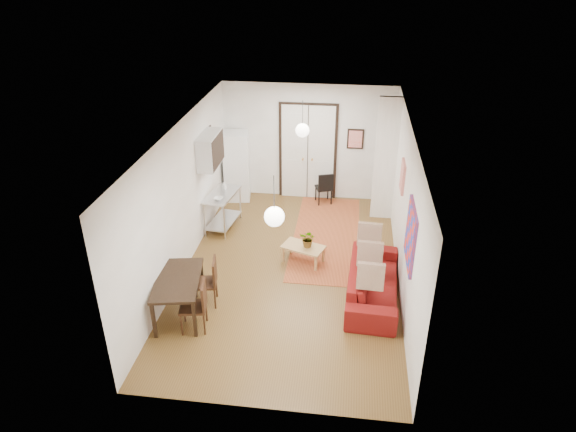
# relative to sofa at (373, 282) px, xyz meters

# --- Properties ---
(floor) EXTENTS (7.00, 7.00, 0.00)m
(floor) POSITION_rel_sofa_xyz_m (-1.60, 0.67, -0.33)
(floor) COLOR brown
(floor) RESTS_ON ground
(ceiling) EXTENTS (4.20, 7.00, 0.02)m
(ceiling) POSITION_rel_sofa_xyz_m (-1.60, 0.67, 2.57)
(ceiling) COLOR silver
(ceiling) RESTS_ON wall_back
(wall_back) EXTENTS (4.20, 0.02, 2.90)m
(wall_back) POSITION_rel_sofa_xyz_m (-1.60, 4.17, 1.12)
(wall_back) COLOR white
(wall_back) RESTS_ON floor
(wall_front) EXTENTS (4.20, 0.02, 2.90)m
(wall_front) POSITION_rel_sofa_xyz_m (-1.60, -2.83, 1.12)
(wall_front) COLOR white
(wall_front) RESTS_ON floor
(wall_left) EXTENTS (0.02, 7.00, 2.90)m
(wall_left) POSITION_rel_sofa_xyz_m (-3.70, 0.67, 1.12)
(wall_left) COLOR white
(wall_left) RESTS_ON floor
(wall_right) EXTENTS (0.02, 7.00, 2.90)m
(wall_right) POSITION_rel_sofa_xyz_m (0.50, 0.67, 1.12)
(wall_right) COLOR white
(wall_right) RESTS_ON floor
(double_doors) EXTENTS (1.44, 0.06, 2.50)m
(double_doors) POSITION_rel_sofa_xyz_m (-1.60, 4.13, 0.87)
(double_doors) COLOR white
(double_doors) RESTS_ON wall_back
(stub_partition) EXTENTS (0.50, 0.10, 2.90)m
(stub_partition) POSITION_rel_sofa_xyz_m (0.25, 3.22, 1.12)
(stub_partition) COLOR white
(stub_partition) RESTS_ON floor
(wall_cabinet) EXTENTS (0.35, 1.00, 0.70)m
(wall_cabinet) POSITION_rel_sofa_xyz_m (-3.52, 2.17, 1.57)
(wall_cabinet) COLOR silver
(wall_cabinet) RESTS_ON wall_left
(painting_popart) EXTENTS (0.05, 1.00, 1.00)m
(painting_popart) POSITION_rel_sofa_xyz_m (0.48, -0.58, 1.32)
(painting_popart) COLOR red
(painting_popart) RESTS_ON wall_right
(painting_abstract) EXTENTS (0.05, 0.50, 0.60)m
(painting_abstract) POSITION_rel_sofa_xyz_m (0.48, 1.47, 1.47)
(painting_abstract) COLOR beige
(painting_abstract) RESTS_ON wall_right
(poster_back) EXTENTS (0.40, 0.03, 0.50)m
(poster_back) POSITION_rel_sofa_xyz_m (-0.45, 4.14, 1.27)
(poster_back) COLOR red
(poster_back) RESTS_ON wall_back
(print_left) EXTENTS (0.03, 0.44, 0.54)m
(print_left) POSITION_rel_sofa_xyz_m (-3.67, 2.67, 1.62)
(print_left) COLOR #A16243
(print_left) RESTS_ON wall_left
(pendant_back) EXTENTS (0.30, 0.30, 0.80)m
(pendant_back) POSITION_rel_sofa_xyz_m (-1.60, 2.67, 1.92)
(pendant_back) COLOR silver
(pendant_back) RESTS_ON ceiling
(pendant_front) EXTENTS (0.30, 0.30, 0.80)m
(pendant_front) POSITION_rel_sofa_xyz_m (-1.60, -1.33, 1.92)
(pendant_front) COLOR silver
(pendant_front) RESTS_ON ceiling
(kilim_rug) EXTENTS (1.44, 3.84, 0.01)m
(kilim_rug) POSITION_rel_sofa_xyz_m (-0.97, 2.14, -0.32)
(kilim_rug) COLOR #B1582C
(kilim_rug) RESTS_ON floor
(sofa) EXTENTS (2.28, 1.00, 0.65)m
(sofa) POSITION_rel_sofa_xyz_m (0.00, 0.00, 0.00)
(sofa) COLOR maroon
(sofa) RESTS_ON floor
(coffee_table) EXTENTS (0.94, 0.71, 0.37)m
(coffee_table) POSITION_rel_sofa_xyz_m (-1.38, 1.01, -0.01)
(coffee_table) COLOR tan
(coffee_table) RESTS_ON floor
(potted_plant) EXTENTS (0.40, 0.37, 0.36)m
(potted_plant) POSITION_rel_sofa_xyz_m (-1.28, 1.01, 0.22)
(potted_plant) COLOR #31612B
(potted_plant) RESTS_ON coffee_table
(kitchen_counter) EXTENTS (0.70, 1.16, 0.84)m
(kitchen_counter) POSITION_rel_sofa_xyz_m (-3.35, 2.25, 0.20)
(kitchen_counter) COLOR silver
(kitchen_counter) RESTS_ON floor
(bowl) EXTENTS (0.25, 0.25, 0.05)m
(bowl) POSITION_rel_sofa_xyz_m (-3.35, 1.95, 0.54)
(bowl) COLOR silver
(bowl) RESTS_ON kitchen_counter
(soap_bottle) EXTENTS (0.10, 0.10, 0.17)m
(soap_bottle) POSITION_rel_sofa_xyz_m (-3.35, 2.50, 0.60)
(soap_bottle) COLOR teal
(soap_bottle) RESTS_ON kitchen_counter
(fridge) EXTENTS (0.69, 0.69, 1.74)m
(fridge) POSITION_rel_sofa_xyz_m (-3.35, 3.82, 0.54)
(fridge) COLOR white
(fridge) RESTS_ON floor
(dining_table) EXTENTS (0.97, 1.43, 0.73)m
(dining_table) POSITION_rel_sofa_xyz_m (-3.35, -0.93, 0.32)
(dining_table) COLOR black
(dining_table) RESTS_ON floor
(dining_chair_near) EXTENTS (0.50, 0.64, 0.90)m
(dining_chair_near) POSITION_rel_sofa_xyz_m (-2.99, -0.49, 0.19)
(dining_chair_near) COLOR #391D12
(dining_chair_near) RESTS_ON floor
(dining_chair_far) EXTENTS (0.50, 0.64, 0.90)m
(dining_chair_far) POSITION_rel_sofa_xyz_m (-2.99, -1.19, 0.19)
(dining_chair_far) COLOR #391D12
(dining_chair_far) RESTS_ON floor
(black_side_chair) EXTENTS (0.48, 0.49, 0.83)m
(black_side_chair) POSITION_rel_sofa_xyz_m (-1.15, 3.90, 0.16)
(black_side_chair) COLOR black
(black_side_chair) RESTS_ON floor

